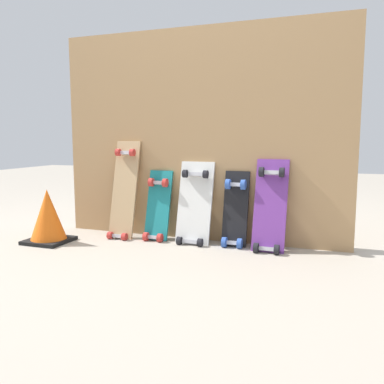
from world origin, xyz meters
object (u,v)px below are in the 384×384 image
object	(u,v)px
skateboard_white	(194,208)
skateboard_purple	(270,211)
skateboard_natural	(124,194)
traffic_cone	(48,216)
skateboard_black	(235,214)
skateboard_teal	(157,210)

from	to	relation	value
skateboard_white	skateboard_purple	size ratio (longest dim) A/B	0.97
skateboard_natural	traffic_cone	distance (m)	0.53
skateboard_purple	skateboard_black	bearing A→B (deg)	172.93
skateboard_black	skateboard_teal	bearing A→B (deg)	-178.61
skateboard_white	traffic_cone	xyz separation A→B (m)	(-0.92, -0.34, -0.06)
skateboard_black	traffic_cone	distance (m)	1.24
skateboard_natural	skateboard_white	xyz separation A→B (m)	(0.52, 0.01, -0.07)
traffic_cone	skateboard_natural	bearing A→B (deg)	39.35
skateboard_natural	skateboard_teal	bearing A→B (deg)	3.38
skateboard_white	skateboard_natural	bearing A→B (deg)	-178.71
skateboard_natural	traffic_cone	xyz separation A→B (m)	(-0.39, -0.32, -0.13)
skateboard_white	skateboard_teal	bearing A→B (deg)	179.35
traffic_cone	skateboard_white	bearing A→B (deg)	20.08
skateboard_white	skateboard_black	xyz separation A→B (m)	(0.27, 0.02, -0.02)
skateboard_teal	skateboard_purple	xyz separation A→B (m)	(0.77, -0.02, 0.05)
skateboard_white	skateboard_black	world-z (taller)	skateboard_white
skateboard_purple	skateboard_natural	bearing A→B (deg)	179.99
skateboard_teal	traffic_cone	world-z (taller)	skateboard_teal
skateboard_teal	skateboard_white	xyz separation A→B (m)	(0.27, -0.00, 0.03)
skateboard_white	traffic_cone	bearing A→B (deg)	-159.92
skateboard_white	traffic_cone	size ratio (longest dim) A/B	1.70
skateboard_black	traffic_cone	xyz separation A→B (m)	(-1.19, -0.35, -0.03)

